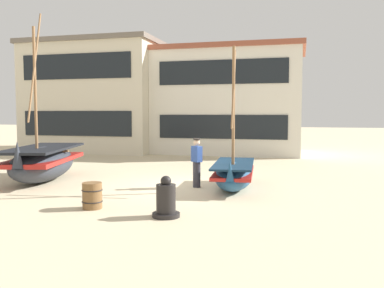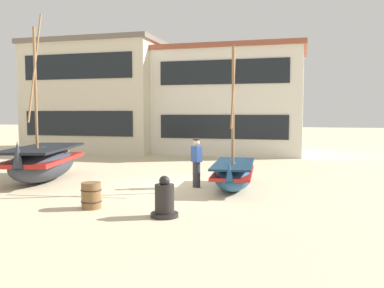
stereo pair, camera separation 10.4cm
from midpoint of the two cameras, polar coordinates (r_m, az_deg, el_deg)
ground_plane at (r=14.43m, az=-0.84°, el=-5.85°), size 120.00×120.00×0.00m
fishing_boat_near_left at (r=13.95m, az=5.98°, el=-4.13°), size 1.56×3.59×4.68m
fishing_boat_centre_large at (r=16.46m, az=-19.71°, el=-2.34°), size 2.89×4.86×6.20m
fisherman_by_hull at (r=14.08m, az=0.83°, el=-2.67°), size 0.42×0.40×1.68m
capstan_winch at (r=10.22m, az=-3.53°, el=-7.82°), size 0.69×0.69×1.02m
wooden_barrel at (r=11.39m, az=-13.51°, el=-6.94°), size 0.56×0.56×0.70m
harbor_building_main at (r=26.61m, az=5.50°, el=5.98°), size 9.30×5.76×6.59m
harbor_building_annex at (r=29.00m, az=-12.10°, el=6.36°), size 8.91×6.90×7.19m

